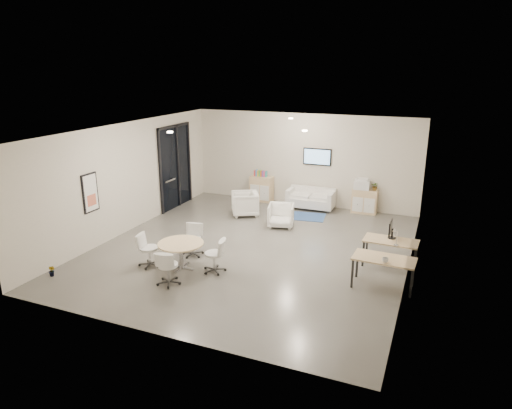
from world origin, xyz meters
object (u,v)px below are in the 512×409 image
object	(u,v)px
armchair_right	(281,214)
round_table	(181,246)
loveseat	(311,199)
desk_front	(384,261)
sideboard_left	(262,189)
armchair_left	(245,202)
sideboard_right	(364,201)
desk_rear	(391,243)

from	to	relation	value
armchair_right	round_table	distance (m)	3.99
loveseat	desk_front	bearing A→B (deg)	-59.13
loveseat	desk_front	xyz separation A→B (m)	(3.10, -5.07, 0.30)
sideboard_left	armchair_left	xyz separation A→B (m)	(0.09, -1.72, -0.03)
sideboard_left	armchair_right	world-z (taller)	sideboard_left
sideboard_left	sideboard_right	distance (m)	3.70
desk_rear	desk_front	world-z (taller)	desk_front
sideboard_right	armchair_left	bearing A→B (deg)	-154.34
loveseat	round_table	world-z (taller)	loveseat
sideboard_right	round_table	size ratio (longest dim) A/B	0.74
sideboard_left	sideboard_right	bearing A→B (deg)	0.19
armchair_left	armchair_right	world-z (taller)	armchair_left
armchair_right	round_table	size ratio (longest dim) A/B	0.70
sideboard_left	loveseat	distance (m)	1.92
sideboard_left	round_table	size ratio (longest dim) A/B	0.83
armchair_left	desk_front	bearing A→B (deg)	25.30
loveseat	desk_front	size ratio (longest dim) A/B	1.18
sideboard_left	desk_front	xyz separation A→B (m)	(5.01, -5.23, 0.17)
loveseat	desk_front	world-z (taller)	loveseat
armchair_left	desk_rear	bearing A→B (deg)	35.95
desk_front	round_table	distance (m)	4.74
sideboard_left	armchair_right	xyz separation A→B (m)	(1.57, -2.33, -0.07)
sideboard_left	round_table	world-z (taller)	sideboard_left
armchair_right	desk_front	xyz separation A→B (m)	(3.44, -2.91, 0.24)
desk_front	sideboard_left	bearing A→B (deg)	136.18
loveseat	round_table	distance (m)	6.16
armchair_right	round_table	bearing A→B (deg)	-121.91
armchair_left	armchair_right	size ratio (longest dim) A/B	1.11
armchair_right	desk_rear	size ratio (longest dim) A/B	0.59
round_table	desk_front	bearing A→B (deg)	10.77
armchair_left	round_table	distance (m)	4.41
desk_front	round_table	world-z (taller)	desk_front
sideboard_left	loveseat	world-z (taller)	sideboard_left
sideboard_left	armchair_right	distance (m)	2.81
armchair_right	armchair_left	bearing A→B (deg)	143.55
armchair_right	desk_front	size ratio (longest dim) A/B	0.57
loveseat	desk_rear	xyz separation A→B (m)	(3.10, -3.83, 0.28)
armchair_right	desk_rear	distance (m)	3.83
desk_front	round_table	xyz separation A→B (m)	(-4.65, -0.89, -0.04)
armchair_right	desk_rear	world-z (taller)	armchair_right
round_table	sideboard_left	bearing A→B (deg)	93.33
sideboard_right	sideboard_left	bearing A→B (deg)	-179.81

